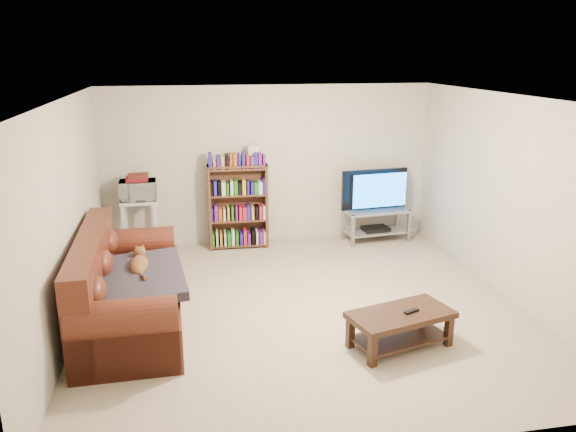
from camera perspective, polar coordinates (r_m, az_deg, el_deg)
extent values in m
plane|color=#C1AF90|center=(6.64, 1.49, -9.23)|extent=(5.00, 5.00, 0.00)
plane|color=white|center=(6.00, 1.67, 11.89)|extent=(5.00, 5.00, 0.00)
plane|color=beige|center=(8.61, -1.89, 5.20)|extent=(5.00, 0.00, 5.00)
plane|color=beige|center=(3.95, 9.20, -8.87)|extent=(5.00, 0.00, 5.00)
plane|color=beige|center=(6.21, -21.60, -0.39)|extent=(0.00, 5.00, 5.00)
plane|color=beige|center=(7.15, 21.58, 1.71)|extent=(0.00, 5.00, 5.00)
cube|color=#542215|center=(6.43, -15.53, -8.52)|extent=(1.09, 2.40, 0.45)
cube|color=#542215|center=(6.36, -19.20, -6.29)|extent=(0.32, 2.38, 0.99)
cube|color=#542215|center=(5.45, -16.18, -12.62)|extent=(0.98, 0.27, 0.57)
cube|color=#542215|center=(7.40, -15.14, -4.65)|extent=(0.98, 0.27, 0.57)
cube|color=#302A35|center=(6.14, -14.93, -6.08)|extent=(1.04, 1.28, 0.20)
cube|color=black|center=(5.79, 11.38, -9.82)|extent=(1.14, 0.77, 0.06)
cube|color=black|center=(5.90, 11.25, -11.98)|extent=(1.02, 0.69, 0.03)
cube|color=black|center=(5.49, 8.59, -13.42)|extent=(0.09, 0.09, 0.32)
cube|color=black|center=(6.00, 16.02, -11.17)|extent=(0.09, 0.09, 0.32)
cube|color=black|center=(5.78, 6.34, -11.71)|extent=(0.09, 0.09, 0.32)
cube|color=black|center=(6.27, 13.61, -9.75)|extent=(0.09, 0.09, 0.32)
cube|color=black|center=(5.79, 12.45, -9.43)|extent=(0.17, 0.11, 0.02)
cube|color=#999EA3|center=(8.84, 8.97, 0.54)|extent=(1.04, 0.55, 0.03)
cube|color=#999EA3|center=(8.93, 8.88, -1.53)|extent=(0.99, 0.52, 0.02)
cube|color=gray|center=(8.55, 6.60, -1.56)|extent=(0.05, 0.05, 0.50)
cube|color=gray|center=(8.95, 12.17, -1.01)|extent=(0.05, 0.05, 0.50)
cube|color=gray|center=(8.89, 5.63, -0.82)|extent=(0.05, 0.05, 0.50)
cube|color=gray|center=(9.27, 11.03, -0.32)|extent=(0.05, 0.05, 0.50)
imported|color=black|center=(8.76, 9.07, 2.59)|extent=(1.09, 0.25, 0.62)
cube|color=black|center=(8.92, 8.89, -1.29)|extent=(0.43, 0.32, 0.06)
cube|color=#512E1C|center=(8.41, -7.95, 0.84)|extent=(0.05, 0.28, 1.27)
cube|color=#512E1C|center=(8.47, -2.25, 1.09)|extent=(0.05, 0.28, 1.27)
cube|color=#512E1C|center=(8.29, -5.20, 5.12)|extent=(0.89, 0.30, 0.03)
cube|color=maroon|center=(8.27, -6.57, 5.41)|extent=(0.26, 0.20, 0.07)
cube|color=silver|center=(8.32, -14.92, 1.47)|extent=(0.52, 0.39, 0.04)
cube|color=silver|center=(8.46, -14.67, -1.85)|extent=(0.47, 0.35, 0.03)
cube|color=silver|center=(8.31, -16.26, -1.63)|extent=(0.05, 0.05, 0.79)
cube|color=silver|center=(8.28, -13.25, -1.47)|extent=(0.05, 0.05, 0.79)
cube|color=silver|center=(8.59, -16.12, -1.03)|extent=(0.05, 0.05, 0.79)
cube|color=silver|center=(8.56, -13.21, -0.87)|extent=(0.05, 0.05, 0.79)
imported|color=silver|center=(8.28, -15.00, 2.54)|extent=(0.52, 0.35, 0.28)
cube|color=maroon|center=(8.24, -15.08, 3.66)|extent=(0.31, 0.27, 0.05)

